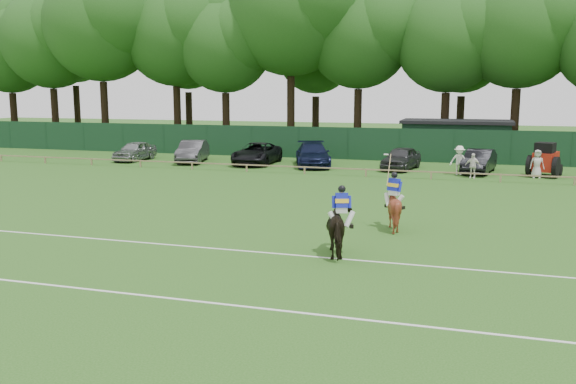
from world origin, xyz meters
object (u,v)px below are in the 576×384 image
at_px(sedan_silver, 135,151).
at_px(sedan_navy, 313,155).
at_px(spectator_left, 459,160).
at_px(horse_dark, 341,228).
at_px(horse_chestnut, 393,208).
at_px(estate_black, 479,161).
at_px(sedan_grey, 193,151).
at_px(tractor, 545,160).
at_px(spectator_mid, 473,166).
at_px(spectator_right, 537,164).
at_px(utility_shed, 456,139).
at_px(suv_black, 257,154).
at_px(hatch_grey, 401,158).

distance_m(sedan_silver, sedan_navy, 13.99).
xyz_separation_m(sedan_silver, spectator_left, (24.08, -0.97, 0.19)).
xyz_separation_m(horse_dark, horse_chestnut, (1.14, 4.29, -0.04)).
height_order(horse_chestnut, estate_black, horse_chestnut).
distance_m(sedan_grey, spectator_left, 19.38).
bearing_deg(tractor, horse_chestnut, -93.91).
xyz_separation_m(horse_chestnut, spectator_mid, (2.83, 15.41, -0.08)).
height_order(sedan_grey, spectator_right, spectator_right).
bearing_deg(utility_shed, estate_black, -77.73).
bearing_deg(estate_black, spectator_left, -121.33).
distance_m(horse_chestnut, suv_black, 22.04).
bearing_deg(tractor, estate_black, -169.56).
bearing_deg(spectator_left, sedan_silver, 163.62).
distance_m(sedan_silver, spectator_left, 24.10).
height_order(suv_black, spectator_mid, suv_black).
relative_size(horse_dark, sedan_grey, 0.43).
height_order(utility_shed, tractor, utility_shed).
bearing_deg(horse_dark, sedan_navy, -92.07).
relative_size(estate_black, utility_shed, 0.55).
xyz_separation_m(horse_chestnut, hatch_grey, (-1.87, 18.33, -0.08)).
xyz_separation_m(sedan_silver, estate_black, (25.29, 0.43, 0.03)).
bearing_deg(spectator_right, horse_chestnut, -115.17).
distance_m(horse_chestnut, sedan_silver, 28.30).
xyz_separation_m(sedan_navy, utility_shed, (9.55, 7.86, 0.71)).
relative_size(horse_chestnut, sedan_navy, 0.30).
relative_size(horse_chestnut, spectator_left, 0.91).
height_order(sedan_navy, tractor, tractor).
bearing_deg(tractor, utility_shed, 141.74).
bearing_deg(sedan_navy, hatch_grey, -18.27).
relative_size(sedan_navy, spectator_right, 3.25).
xyz_separation_m(spectator_left, spectator_mid, (0.84, -1.31, -0.16)).
distance_m(sedan_grey, hatch_grey, 15.48).
distance_m(sedan_silver, spectator_right, 28.72).
height_order(sedan_silver, spectator_left, spectator_left).
bearing_deg(suv_black, utility_shed, 27.90).
distance_m(estate_black, tractor, 4.00).
xyz_separation_m(horse_dark, suv_black, (-11.17, 22.56, -0.12)).
xyz_separation_m(spectator_left, tractor, (5.16, 0.85, 0.08)).
bearing_deg(spectator_mid, utility_shed, 108.69).
bearing_deg(suv_black, sedan_silver, -178.66).
distance_m(sedan_grey, spectator_mid, 20.34).
relative_size(suv_black, spectator_left, 2.99).
xyz_separation_m(spectator_right, utility_shed, (-5.18, 9.53, 0.66)).
distance_m(suv_black, spectator_mid, 15.41).
height_order(horse_dark, spectator_mid, horse_dark).
xyz_separation_m(suv_black, spectator_mid, (15.15, -2.86, -0.00)).
bearing_deg(sedan_silver, spectator_right, -1.47).
bearing_deg(sedan_silver, horse_dark, -45.84).
xyz_separation_m(horse_chestnut, suv_black, (-12.31, 18.28, -0.08)).
distance_m(suv_black, spectator_left, 14.39).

